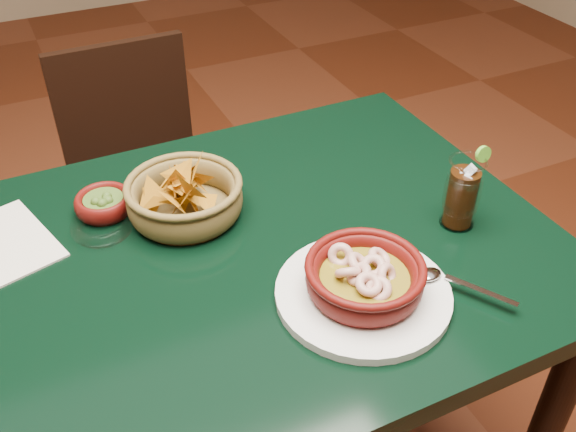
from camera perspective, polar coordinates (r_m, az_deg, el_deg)
name	(u,v)px	position (r m, az deg, el deg)	size (l,w,h in m)	color
dining_table	(212,302)	(1.15, -6.79, -7.59)	(1.20, 0.80, 0.75)	black
dining_chair	(144,185)	(1.82, -12.65, 2.70)	(0.38, 0.38, 0.82)	black
shrimp_plate	(365,281)	(0.99, 6.82, -5.79)	(0.33, 0.28, 0.08)	silver
chip_basket	(185,197)	(1.17, -9.18, 1.69)	(0.24, 0.24, 0.15)	brown
guacamole_ramekin	(104,203)	(1.21, -16.04, 1.10)	(0.12, 0.12, 0.04)	#460907
cola_drink	(462,193)	(1.15, 15.22, 1.96)	(0.13, 0.13, 0.15)	white
glass_ashtray	(102,226)	(1.17, -16.20, -0.89)	(0.12, 0.12, 0.03)	white
paper_menu	(0,245)	(1.21, -24.23, -2.35)	(0.21, 0.24, 0.00)	beige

